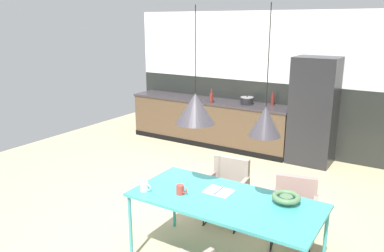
{
  "coord_description": "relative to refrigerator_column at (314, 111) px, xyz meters",
  "views": [
    {
      "loc": [
        2.18,
        -3.42,
        2.42
      ],
      "look_at": [
        -0.58,
        0.98,
        1.01
      ],
      "focal_mm": 35.95,
      "sensor_mm": 36.0,
      "label": 1
    }
  ],
  "objects": [
    {
      "name": "ground_plane",
      "position": [
        -0.53,
        -3.15,
        -0.93
      ],
      "size": [
        9.28,
        9.28,
        0.0
      ],
      "primitive_type": "plane",
      "color": "tan"
    },
    {
      "name": "back_wall_splashback_dark",
      "position": [
        -0.53,
        0.36,
        -0.27
      ],
      "size": [
        6.73,
        0.12,
        1.31
      ],
      "primitive_type": "cube",
      "color": "black",
      "rests_on": "ground"
    },
    {
      "name": "back_wall_panel_upper",
      "position": [
        -0.53,
        0.36,
        1.04
      ],
      "size": [
        6.73,
        0.12,
        1.31
      ],
      "primitive_type": "cube",
      "color": "silver",
      "rests_on": "back_wall_splashback_dark"
    },
    {
      "name": "kitchen_counter",
      "position": [
        -2.07,
        -0.0,
        -0.47
      ],
      "size": [
        3.39,
        0.63,
        0.91
      ],
      "color": "brown",
      "rests_on": "ground"
    },
    {
      "name": "refrigerator_column",
      "position": [
        0.0,
        0.0,
        0.0
      ],
      "size": [
        0.73,
        0.6,
        1.86
      ],
      "primitive_type": "cube",
      "color": "#232326",
      "rests_on": "ground"
    },
    {
      "name": "dining_table",
      "position": [
        0.11,
        -3.5,
        -0.22
      ],
      "size": [
        1.85,
        0.87,
        0.75
      ],
      "color": "teal",
      "rests_on": "ground"
    },
    {
      "name": "armchair_far_side",
      "position": [
        -0.3,
        -2.63,
        -0.42
      ],
      "size": [
        0.53,
        0.51,
        0.79
      ],
      "rotation": [
        0.0,
        0.0,
        3.23
      ],
      "color": "gray",
      "rests_on": "ground"
    },
    {
      "name": "armchair_corner_seat",
      "position": [
        0.56,
        -2.69,
        -0.45
      ],
      "size": [
        0.57,
        0.56,
        0.75
      ],
      "rotation": [
        0.0,
        0.0,
        3.36
      ],
      "color": "gray",
      "rests_on": "ground"
    },
    {
      "name": "fruit_bowl",
      "position": [
        0.64,
        -3.28,
        -0.12
      ],
      "size": [
        0.27,
        0.27,
        0.09
      ],
      "color": "#4C704C",
      "rests_on": "dining_table"
    },
    {
      "name": "open_book",
      "position": [
        -0.02,
        -3.4,
        -0.17
      ],
      "size": [
        0.27,
        0.21,
        0.02
      ],
      "color": "white",
      "rests_on": "dining_table"
    },
    {
      "name": "mug_tall_blue",
      "position": [
        -0.67,
        -3.78,
        -0.12
      ],
      "size": [
        0.13,
        0.08,
        0.1
      ],
      "color": "white",
      "rests_on": "dining_table"
    },
    {
      "name": "mug_white_ceramic",
      "position": [
        -0.32,
        -3.65,
        -0.12
      ],
      "size": [
        0.12,
        0.08,
        0.1
      ],
      "color": "#B23D33",
      "rests_on": "dining_table"
    },
    {
      "name": "cooking_pot",
      "position": [
        -1.25,
        0.0,
        0.05
      ],
      "size": [
        0.24,
        0.24,
        0.16
      ],
      "color": "black",
      "rests_on": "kitchen_counter"
    },
    {
      "name": "bottle_wine_green",
      "position": [
        -0.81,
        0.17,
        0.09
      ],
      "size": [
        0.07,
        0.07,
        0.25
      ],
      "color": "maroon",
      "rests_on": "kitchen_counter"
    },
    {
      "name": "bottle_vinegar_dark",
      "position": [
        -1.9,
        -0.21,
        0.09
      ],
      "size": [
        0.07,
        0.07,
        0.27
      ],
      "color": "maroon",
      "rests_on": "kitchen_counter"
    },
    {
      "name": "pendant_lamp_over_table_near",
      "position": [
        -0.26,
        -3.46,
        0.68
      ],
      "size": [
        0.38,
        0.38,
        1.11
      ],
      "color": "black"
    },
    {
      "name": "pendant_lamp_over_table_far",
      "position": [
        0.48,
        -3.51,
        0.66
      ],
      "size": [
        0.28,
        0.28,
        1.11
      ],
      "color": "black"
    }
  ]
}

